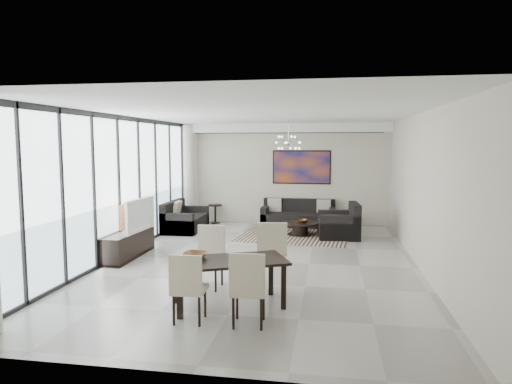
% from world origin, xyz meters
% --- Properties ---
extents(room_shell, '(6.00, 9.00, 2.90)m').
position_xyz_m(room_shell, '(0.46, 0.00, 1.45)').
color(room_shell, '#A8A39B').
rests_on(room_shell, ground).
extents(window_wall, '(0.37, 8.95, 2.90)m').
position_xyz_m(window_wall, '(-2.86, 0.00, 1.47)').
color(window_wall, white).
rests_on(window_wall, floor).
extents(soffit, '(5.98, 0.40, 0.26)m').
position_xyz_m(soffit, '(0.00, 4.30, 2.77)').
color(soffit, white).
rests_on(soffit, room_shell).
extents(painting, '(1.68, 0.04, 0.98)m').
position_xyz_m(painting, '(0.50, 4.47, 1.65)').
color(painting, '#B24E18').
rests_on(painting, room_shell).
extents(chandelier, '(0.66, 0.66, 0.71)m').
position_xyz_m(chandelier, '(0.30, 2.50, 2.35)').
color(chandelier, silver).
rests_on(chandelier, room_shell).
extents(rug, '(2.87, 2.31, 0.01)m').
position_xyz_m(rug, '(0.46, 2.60, 0.01)').
color(rug, black).
rests_on(rug, floor).
extents(coffee_table, '(0.93, 0.93, 0.33)m').
position_xyz_m(coffee_table, '(0.59, 2.78, 0.18)').
color(coffee_table, black).
rests_on(coffee_table, floor).
extents(bowl_coffee, '(0.27, 0.27, 0.08)m').
position_xyz_m(bowl_coffee, '(0.65, 2.75, 0.37)').
color(bowl_coffee, brown).
rests_on(bowl_coffee, coffee_table).
extents(sofa_main, '(2.06, 0.84, 0.75)m').
position_xyz_m(sofa_main, '(0.45, 4.07, 0.25)').
color(sofa_main, black).
rests_on(sofa_main, floor).
extents(loveseat, '(0.88, 1.57, 0.78)m').
position_xyz_m(loveseat, '(-2.55, 2.90, 0.27)').
color(loveseat, black).
rests_on(loveseat, floor).
extents(armchair, '(1.05, 1.10, 0.87)m').
position_xyz_m(armchair, '(1.59, 2.63, 0.30)').
color(armchair, black).
rests_on(armchair, floor).
extents(side_table, '(0.40, 0.40, 0.55)m').
position_xyz_m(side_table, '(-2.00, 4.15, 0.37)').
color(side_table, black).
rests_on(side_table, floor).
extents(tv_console, '(0.48, 1.72, 0.54)m').
position_xyz_m(tv_console, '(-2.76, -0.09, 0.27)').
color(tv_console, black).
rests_on(tv_console, floor).
extents(television, '(0.22, 1.17, 0.67)m').
position_xyz_m(television, '(-2.60, -0.03, 0.87)').
color(television, gray).
rests_on(television, tv_console).
extents(dining_table, '(1.81, 1.40, 0.68)m').
position_xyz_m(dining_table, '(-0.07, -2.53, 0.59)').
color(dining_table, black).
rests_on(dining_table, floor).
extents(dining_chair_sw, '(0.45, 0.45, 0.93)m').
position_xyz_m(dining_chair_sw, '(-0.44, -3.25, 0.53)').
color(dining_chair_sw, '#B8AF98').
rests_on(dining_chair_sw, floor).
extents(dining_chair_se, '(0.48, 0.48, 0.98)m').
position_xyz_m(dining_chair_se, '(0.34, -3.24, 0.56)').
color(dining_chair_se, '#B8AF98').
rests_on(dining_chair_se, floor).
extents(dining_chair_nw, '(0.47, 0.47, 0.99)m').
position_xyz_m(dining_chair_nw, '(-0.58, -1.68, 0.57)').
color(dining_chair_nw, '#B8AF98').
rests_on(dining_chair_nw, floor).
extents(dining_chair_ne, '(0.55, 0.55, 1.06)m').
position_xyz_m(dining_chair_ne, '(0.44, -1.66, 0.61)').
color(dining_chair_ne, '#B8AF98').
rests_on(dining_chair_ne, floor).
extents(bowl_dining, '(0.37, 0.37, 0.08)m').
position_xyz_m(bowl_dining, '(-0.56, -2.52, 0.72)').
color(bowl_dining, brown).
rests_on(bowl_dining, dining_table).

